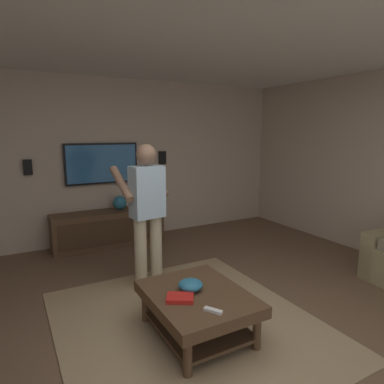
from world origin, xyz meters
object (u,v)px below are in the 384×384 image
object	(u,v)px
coffee_table	(197,304)
person_standing	(147,207)
tv	(102,164)
wall_speaker_right	(28,167)
media_console	(109,228)
bowl	(191,285)
book	(180,298)
vase_round	(120,203)
wall_speaker_left	(162,158)
remote_white	(213,311)

from	to	relation	value
coffee_table	person_standing	xyz separation A→B (m)	(1.14, 0.01, 0.64)
tv	wall_speaker_right	xyz separation A→B (m)	(0.01, 1.06, -0.01)
media_console	wall_speaker_right	xyz separation A→B (m)	(0.25, 1.06, 0.99)
bowl	book	bearing A→B (deg)	125.48
book	vase_round	size ratio (longest dim) A/B	1.00
book	tv	bearing A→B (deg)	-62.52
media_console	vase_round	size ratio (longest dim) A/B	7.73
wall_speaker_left	wall_speaker_right	size ratio (longest dim) A/B	1.00
vase_round	remote_white	bearing A→B (deg)	175.88
tv	wall_speaker_right	size ratio (longest dim) A/B	5.20
remote_white	book	xyz separation A→B (m)	(0.29, 0.14, 0.01)
media_console	vase_round	bearing A→B (deg)	103.65
book	wall_speaker_right	world-z (taller)	wall_speaker_right
wall_speaker_left	tv	bearing A→B (deg)	90.72
book	wall_speaker_left	size ratio (longest dim) A/B	1.00
tv	wall_speaker_left	xyz separation A→B (m)	(0.01, -1.05, 0.05)
coffee_table	vase_round	bearing A→B (deg)	-3.55
bowl	remote_white	world-z (taller)	bowl
person_standing	wall_speaker_left	size ratio (longest dim) A/B	7.45
person_standing	vase_round	xyz separation A→B (m)	(1.66, -0.18, -0.27)
wall_speaker_right	book	bearing A→B (deg)	-163.48
media_console	remote_white	world-z (taller)	media_console
coffee_table	bowl	world-z (taller)	bowl
vase_round	wall_speaker_left	bearing A→B (deg)	-76.35
media_console	tv	distance (m)	1.03
wall_speaker_right	bowl	bearing A→B (deg)	-160.07
coffee_table	person_standing	bearing A→B (deg)	0.40
tv	bowl	xyz separation A→B (m)	(-2.92, -0.00, -0.83)
bowl	media_console	bearing A→B (deg)	0.07
coffee_table	bowl	xyz separation A→B (m)	(0.07, 0.03, 0.15)
person_standing	remote_white	xyz separation A→B (m)	(-1.48, 0.04, -0.52)
coffee_table	wall_speaker_left	world-z (taller)	wall_speaker_left
person_standing	remote_white	bearing A→B (deg)	170.84
bowl	remote_white	xyz separation A→B (m)	(-0.41, 0.02, -0.04)
tv	person_standing	distance (m)	1.88
coffee_table	remote_white	xyz separation A→B (m)	(-0.34, 0.05, 0.12)
wall_speaker_left	coffee_table	bearing A→B (deg)	161.37
coffee_table	book	distance (m)	0.23
book	wall_speaker_right	distance (m)	3.29
person_standing	wall_speaker_right	world-z (taller)	person_standing
remote_white	bowl	bearing A→B (deg)	145.23
vase_round	wall_speaker_left	distance (m)	1.09
coffee_table	tv	world-z (taller)	tv
remote_white	wall_speaker_right	xyz separation A→B (m)	(3.34, 1.04, 0.86)
remote_white	vase_round	world-z (taller)	vase_round
coffee_table	tv	xyz separation A→B (m)	(2.99, 0.03, 0.98)
bowl	remote_white	distance (m)	0.41
person_standing	book	bearing A→B (deg)	163.90
vase_round	media_console	bearing A→B (deg)	103.65
media_console	wall_speaker_right	world-z (taller)	wall_speaker_right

